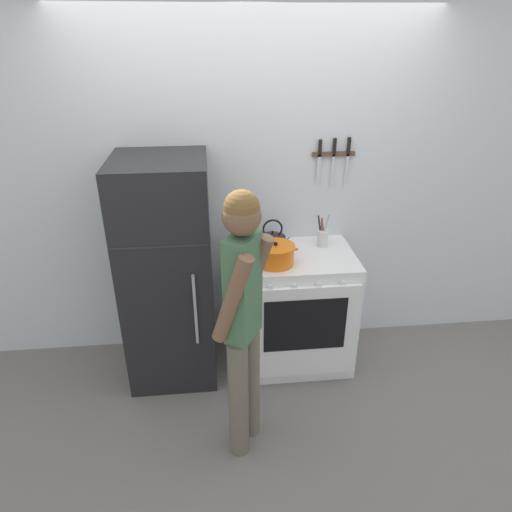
% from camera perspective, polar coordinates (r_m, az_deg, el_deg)
% --- Properties ---
extents(ground_plane, '(14.00, 14.00, 0.00)m').
position_cam_1_polar(ground_plane, '(3.96, -0.42, -9.90)').
color(ground_plane, slate).
extents(wall_back, '(10.00, 0.06, 2.55)m').
position_cam_1_polar(wall_back, '(3.39, -0.54, 8.01)').
color(wall_back, silver).
rests_on(wall_back, ground_plane).
extents(refrigerator, '(0.61, 0.67, 1.63)m').
position_cam_1_polar(refrigerator, '(3.25, -10.93, -2.16)').
color(refrigerator, black).
rests_on(refrigerator, ground_plane).
extents(stove_range, '(0.81, 0.65, 0.91)m').
position_cam_1_polar(stove_range, '(3.46, 5.07, -6.63)').
color(stove_range, white).
rests_on(stove_range, ground_plane).
extents(dutch_oven_pot, '(0.31, 0.26, 0.16)m').
position_cam_1_polar(dutch_oven_pot, '(3.10, 2.45, 0.19)').
color(dutch_oven_pot, orange).
rests_on(dutch_oven_pot, stove_range).
extents(tea_kettle, '(0.24, 0.19, 0.23)m').
position_cam_1_polar(tea_kettle, '(3.32, 2.10, 1.98)').
color(tea_kettle, black).
rests_on(tea_kettle, stove_range).
extents(utensil_jar, '(0.09, 0.08, 0.26)m').
position_cam_1_polar(utensil_jar, '(3.39, 8.31, 2.38)').
color(utensil_jar, silver).
rests_on(utensil_jar, stove_range).
extents(person, '(0.38, 0.41, 1.67)m').
position_cam_1_polar(person, '(2.51, -1.61, -7.42)').
color(person, '#6B6051').
rests_on(person, ground_plane).
extents(wall_knife_strip, '(0.31, 0.03, 0.35)m').
position_cam_1_polar(wall_knife_strip, '(3.37, 9.70, 12.49)').
color(wall_knife_strip, brown).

